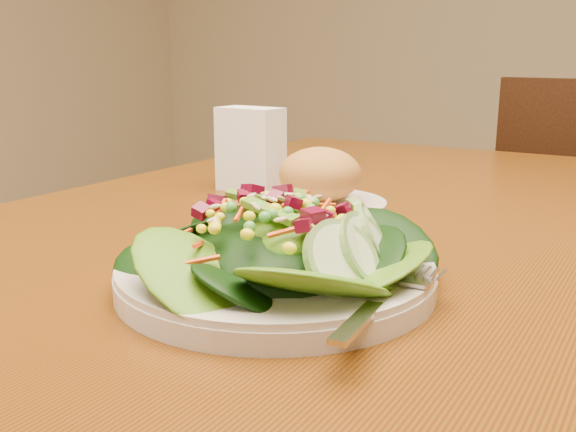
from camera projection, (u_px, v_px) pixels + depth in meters
The scene contains 4 objects.
dining_table at pixel (350, 308), 0.77m from camera, with size 0.90×1.40×0.75m.
salad_plate at pixel (285, 256), 0.54m from camera, with size 0.27×0.27×0.08m.
bread_plate at pixel (320, 187), 0.79m from camera, with size 0.17×0.17×0.08m.
napkin_holder at pixel (250, 147), 0.92m from camera, with size 0.09×0.06×0.12m.
Camera 1 is at (0.31, -0.65, 0.94)m, focal length 40.00 mm.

